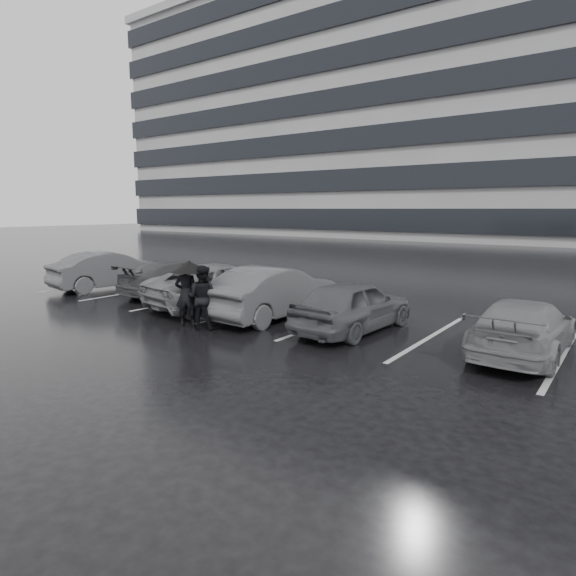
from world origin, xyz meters
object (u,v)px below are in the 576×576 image
(car_main, at_px, (353,305))
(pedestrian_left, at_px, (187,294))
(car_east, at_px, (523,327))
(pedestrian_right, at_px, (202,297))
(car_west_b, at_px, (223,285))
(car_west_a, at_px, (274,292))
(car_west_d, at_px, (110,270))
(car_west_c, at_px, (176,278))

(car_main, distance_m, pedestrian_left, 4.35)
(car_east, height_order, pedestrian_right, pedestrian_right)
(car_main, bearing_deg, pedestrian_left, 32.39)
(car_east, bearing_deg, car_west_b, 0.98)
(car_west_b, bearing_deg, car_west_a, -177.62)
(car_west_b, distance_m, pedestrian_right, 2.81)
(car_main, relative_size, pedestrian_right, 2.36)
(car_west_a, bearing_deg, pedestrian_left, 61.76)
(car_west_b, xyz_separation_m, car_west_d, (-6.05, 0.01, 0.03))
(pedestrian_left, bearing_deg, pedestrian_right, 150.53)
(car_west_a, height_order, pedestrian_right, pedestrian_right)
(car_west_a, bearing_deg, pedestrian_right, 73.93)
(car_west_c, distance_m, pedestrian_left, 4.89)
(pedestrian_right, bearing_deg, car_west_c, -53.25)
(pedestrian_left, height_order, pedestrian_right, pedestrian_left)
(pedestrian_left, distance_m, pedestrian_right, 0.56)
(car_west_b, height_order, pedestrian_right, pedestrian_right)
(car_main, relative_size, pedestrian_left, 2.30)
(car_main, xyz_separation_m, pedestrian_left, (-3.80, -2.12, 0.18))
(car_main, xyz_separation_m, car_west_d, (-10.83, 0.27, 0.06))
(car_west_b, height_order, car_west_d, car_west_d)
(pedestrian_right, bearing_deg, car_main, -166.79)
(car_west_a, distance_m, pedestrian_left, 2.49)
(car_west_c, xyz_separation_m, car_east, (11.54, -0.48, -0.02))
(car_main, relative_size, car_west_b, 0.79)
(car_west_b, bearing_deg, car_main, -175.31)
(pedestrian_right, bearing_deg, car_west_d, -36.95)
(car_west_d, xyz_separation_m, pedestrian_right, (7.59, -2.36, 0.10))
(pedestrian_right, bearing_deg, pedestrian_left, -16.66)
(car_west_b, relative_size, car_west_d, 1.13)
(car_main, height_order, car_west_a, car_west_a)
(car_main, relative_size, car_west_d, 0.89)
(car_main, xyz_separation_m, car_east, (3.87, 0.38, -0.07))
(car_west_d, relative_size, car_east, 1.07)
(car_west_d, relative_size, pedestrian_left, 2.59)
(car_main, height_order, pedestrian_left, pedestrian_left)
(car_west_d, xyz_separation_m, car_east, (14.70, 0.11, -0.13))
(car_west_b, distance_m, car_west_c, 2.96)
(car_main, height_order, car_west_c, car_main)
(car_west_c, distance_m, pedestrian_right, 5.32)
(car_west_a, xyz_separation_m, car_east, (6.46, 0.32, -0.14))
(car_west_d, bearing_deg, car_west_a, -172.71)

